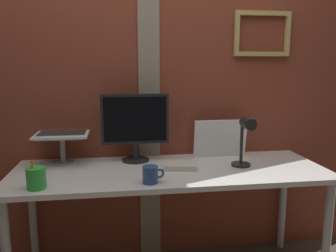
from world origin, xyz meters
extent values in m
cube|color=brown|center=(0.00, 0.39, 1.18)|extent=(3.31, 0.12, 2.35)
cube|color=gray|center=(0.00, 0.33, 1.18)|extent=(0.14, 0.01, 2.35)
cube|color=tan|center=(0.78, 0.31, 1.72)|extent=(0.40, 0.03, 0.03)
cube|color=tan|center=(0.78, 0.31, 1.45)|extent=(0.40, 0.03, 0.03)
cube|color=tan|center=(0.60, 0.31, 1.58)|extent=(0.03, 0.03, 0.24)
cube|color=tan|center=(0.97, 0.31, 1.58)|extent=(0.03, 0.03, 0.24)
cube|color=white|center=(0.10, 0.00, 0.73)|extent=(1.91, 0.67, 0.03)
cylinder|color=#B2B2B7|center=(0.99, -0.28, 0.36)|extent=(0.05, 0.05, 0.71)
cylinder|color=#B2B2B7|center=(-0.80, 0.27, 0.36)|extent=(0.05, 0.05, 0.71)
cylinder|color=#B2B2B7|center=(0.99, 0.27, 0.36)|extent=(0.05, 0.05, 0.71)
cylinder|color=black|center=(-0.10, 0.21, 0.75)|extent=(0.18, 0.18, 0.01)
cylinder|color=black|center=(-0.10, 0.21, 0.81)|extent=(0.04, 0.04, 0.11)
cube|color=black|center=(-0.10, 0.21, 1.02)|extent=(0.44, 0.04, 0.32)
cube|color=black|center=(-0.10, 0.19, 1.02)|extent=(0.40, 0.00, 0.29)
cylinder|color=gray|center=(-0.57, 0.21, 0.75)|extent=(0.14, 0.14, 0.01)
cylinder|color=gray|center=(-0.57, 0.21, 0.83)|extent=(0.03, 0.03, 0.16)
cube|color=gray|center=(-0.57, 0.21, 0.92)|extent=(0.28, 0.22, 0.01)
cube|color=white|center=(-0.57, 0.21, 0.93)|extent=(0.33, 0.26, 0.01)
cube|color=#2D2D30|center=(-0.57, 0.23, 0.94)|extent=(0.29, 0.17, 0.00)
cube|color=white|center=(-0.57, 0.36, 1.03)|extent=(0.33, 0.04, 0.19)
cube|color=black|center=(-0.57, 0.36, 1.03)|extent=(0.30, 0.03, 0.16)
cube|color=white|center=(0.48, 0.23, 0.87)|extent=(0.37, 0.05, 0.26)
cylinder|color=black|center=(0.55, 0.00, 0.75)|extent=(0.12, 0.12, 0.02)
cylinder|color=black|center=(0.55, 0.00, 0.90)|extent=(0.02, 0.02, 0.29)
cylinder|color=black|center=(0.55, -0.09, 1.03)|extent=(0.07, 0.11, 0.07)
cylinder|color=green|center=(-0.64, -0.24, 0.80)|extent=(0.10, 0.10, 0.11)
cylinder|color=orange|center=(-0.65, -0.25, 0.83)|extent=(0.02, 0.04, 0.15)
cylinder|color=orange|center=(-0.65, -0.23, 0.82)|extent=(0.02, 0.03, 0.14)
cylinder|color=#2D4C8C|center=(-0.05, -0.24, 0.79)|extent=(0.08, 0.08, 0.09)
torus|color=#2D4C8C|center=(0.00, -0.24, 0.79)|extent=(0.05, 0.01, 0.05)
cube|color=silver|center=(0.16, 0.00, 0.76)|extent=(0.22, 0.17, 0.03)
camera|label=1|loc=(-0.21, -1.99, 1.37)|focal=36.47mm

